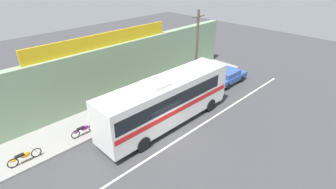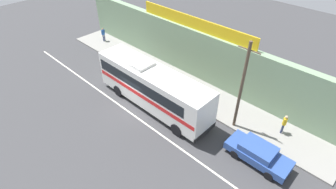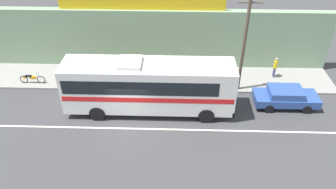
% 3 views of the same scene
% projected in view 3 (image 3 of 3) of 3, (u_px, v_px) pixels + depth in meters
% --- Properties ---
extents(ground_plane, '(70.00, 70.00, 0.00)m').
position_uv_depth(ground_plane, '(129.00, 120.00, 21.40)').
color(ground_plane, '#3A3A3D').
extents(sidewalk_slab, '(30.00, 3.60, 0.14)m').
position_uv_depth(sidewalk_slab, '(138.00, 78.00, 25.63)').
color(sidewalk_slab, gray).
rests_on(sidewalk_slab, ground_plane).
extents(storefront_facade, '(30.00, 0.70, 4.80)m').
position_uv_depth(storefront_facade, '(139.00, 39.00, 26.05)').
color(storefront_facade, gray).
rests_on(storefront_facade, ground_plane).
extents(storefront_billboard, '(12.60, 0.12, 1.10)m').
position_uv_depth(storefront_billboard, '(142.00, 2.00, 24.35)').
color(storefront_billboard, gold).
rests_on(storefront_billboard, storefront_facade).
extents(road_center_stripe, '(30.00, 0.14, 0.01)m').
position_uv_depth(road_center_stripe, '(128.00, 128.00, 20.75)').
color(road_center_stripe, silver).
rests_on(road_center_stripe, ground_plane).
extents(intercity_bus, '(11.04, 2.62, 3.78)m').
position_uv_depth(intercity_bus, '(148.00, 84.00, 21.18)').
color(intercity_bus, silver).
rests_on(intercity_bus, ground_plane).
extents(parked_car, '(4.31, 1.86, 1.37)m').
position_uv_depth(parked_car, '(286.00, 97.00, 22.34)').
color(parked_car, '#2D4C93').
rests_on(parked_car, ground_plane).
extents(utility_pole, '(1.60, 0.22, 7.12)m').
position_uv_depth(utility_pole, '(244.00, 43.00, 22.13)').
color(utility_pole, brown).
rests_on(utility_pole, sidewalk_slab).
extents(motorcycle_orange, '(1.94, 0.56, 0.94)m').
position_uv_depth(motorcycle_orange, '(32.00, 78.00, 24.63)').
color(motorcycle_orange, black).
rests_on(motorcycle_orange, sidewalk_slab).
extents(motorcycle_blue, '(1.91, 0.56, 0.94)m').
position_uv_depth(motorcycle_blue, '(83.00, 79.00, 24.56)').
color(motorcycle_blue, black).
rests_on(motorcycle_blue, sidewalk_slab).
extents(pedestrian_far_left, '(0.30, 0.48, 1.64)m').
position_uv_depth(pedestrian_far_left, '(275.00, 66.00, 25.09)').
color(pedestrian_far_left, navy).
rests_on(pedestrian_far_left, sidewalk_slab).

